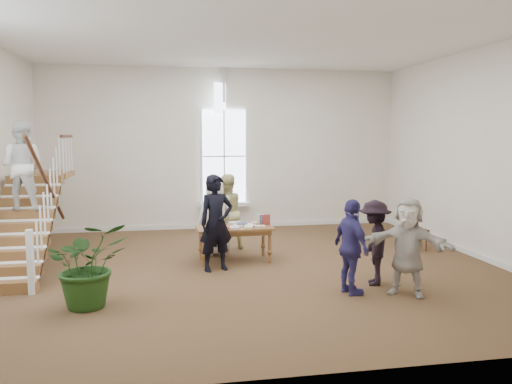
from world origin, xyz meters
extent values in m
plane|color=#49341C|center=(0.00, 0.00, 0.00)|extent=(10.00, 10.00, 0.00)
plane|color=white|center=(0.00, 4.50, 2.25)|extent=(10.00, 0.00, 10.00)
plane|color=white|center=(0.00, -4.50, 2.25)|extent=(10.00, 0.00, 10.00)
plane|color=white|center=(5.00, 0.00, 2.25)|extent=(0.00, 9.00, 9.00)
plane|color=white|center=(0.00, 0.00, 4.50)|extent=(10.00, 10.00, 0.00)
cube|color=white|center=(0.00, 4.32, 0.70)|extent=(1.45, 0.28, 0.10)
plane|color=white|center=(0.00, 4.44, 2.05)|extent=(2.60, 0.00, 2.60)
plane|color=white|center=(0.00, 4.44, 3.65)|extent=(0.60, 0.60, 0.85)
cube|color=white|center=(0.00, 4.47, 0.06)|extent=(10.00, 0.04, 0.12)
imported|color=pink|center=(0.00, 4.29, 0.90)|extent=(0.17, 0.17, 0.30)
cube|color=brown|center=(-4.35, -0.80, 0.10)|extent=(1.10, 0.30, 0.20)
cube|color=brown|center=(-4.35, -0.50, 0.30)|extent=(1.10, 0.30, 0.20)
cube|color=brown|center=(-4.35, -0.20, 0.50)|extent=(1.10, 0.30, 0.20)
cube|color=brown|center=(-4.35, 0.10, 0.70)|extent=(1.10, 0.30, 0.20)
cube|color=brown|center=(-4.35, 0.40, 0.90)|extent=(1.10, 0.30, 0.20)
cube|color=brown|center=(-4.35, 0.70, 1.10)|extent=(1.10, 0.30, 0.20)
cube|color=brown|center=(-4.35, 1.00, 1.30)|extent=(1.10, 0.30, 0.20)
cube|color=brown|center=(-4.35, 1.30, 1.50)|extent=(1.10, 0.30, 0.20)
cube|color=brown|center=(-4.35, 1.60, 1.70)|extent=(1.10, 0.30, 0.20)
cube|color=brown|center=(-4.35, 2.50, 1.74)|extent=(1.10, 1.20, 0.12)
cube|color=white|center=(-3.86, -0.95, 0.55)|extent=(0.10, 0.10, 1.10)
cylinder|color=#3E1F10|center=(-3.85, 0.40, 1.75)|extent=(0.07, 2.74, 1.86)
imported|color=silver|center=(-4.35, 0.70, 2.06)|extent=(0.94, 0.79, 1.72)
cube|color=brown|center=(-0.22, 0.65, 0.71)|extent=(1.60, 0.85, 0.05)
cube|color=brown|center=(-0.22, 0.65, 0.64)|extent=(1.48, 0.72, 0.10)
cylinder|color=brown|center=(-0.90, 0.33, 0.34)|extent=(0.07, 0.07, 0.69)
cylinder|color=brown|center=(0.47, 0.39, 0.34)|extent=(0.07, 0.07, 0.69)
cylinder|color=brown|center=(-0.92, 0.92, 0.34)|extent=(0.07, 0.07, 0.69)
cylinder|color=brown|center=(0.45, 0.97, 0.34)|extent=(0.07, 0.07, 0.69)
cube|color=silver|center=(0.10, 0.65, 0.76)|extent=(0.25, 0.29, 0.04)
cube|color=beige|center=(-0.72, 0.83, 0.76)|extent=(0.22, 0.27, 0.04)
cube|color=tan|center=(0.27, 0.86, 0.76)|extent=(0.25, 0.28, 0.04)
cube|color=silver|center=(-0.17, 0.91, 0.76)|extent=(0.29, 0.28, 0.06)
cube|color=#4C5972|center=(-0.54, 0.67, 0.75)|extent=(0.22, 0.27, 0.02)
cube|color=maroon|center=(-0.34, 0.50, 0.75)|extent=(0.26, 0.29, 0.02)
cube|color=white|center=(-0.26, 0.42, 0.76)|extent=(0.22, 0.26, 0.04)
cube|color=#BFB299|center=(-0.59, 0.65, 0.75)|extent=(0.23, 0.26, 0.03)
cube|color=silver|center=(0.05, 0.51, 0.75)|extent=(0.23, 0.32, 0.03)
cube|color=beige|center=(-0.70, 0.37, 0.76)|extent=(0.19, 0.26, 0.05)
cube|color=tan|center=(-0.52, 0.61, 0.75)|extent=(0.16, 0.20, 0.03)
cube|color=silver|center=(-0.72, 0.89, 0.77)|extent=(0.21, 0.27, 0.06)
cube|color=#4C5972|center=(-0.04, 0.77, 0.77)|extent=(0.25, 0.24, 0.06)
cube|color=maroon|center=(0.07, 0.61, 0.75)|extent=(0.23, 0.26, 0.03)
cube|color=white|center=(-0.12, 0.74, 0.75)|extent=(0.24, 0.27, 0.03)
cube|color=#BFB299|center=(0.29, 0.44, 0.76)|extent=(0.22, 0.19, 0.04)
imported|color=black|center=(-0.67, 0.00, 0.95)|extent=(0.79, 0.64, 1.89)
imported|color=silver|center=(-0.57, 1.25, 0.83)|extent=(0.88, 0.65, 1.66)
imported|color=#C8C17D|center=(-0.27, 1.75, 0.88)|extent=(1.04, 0.94, 1.76)
imported|color=navy|center=(1.40, -1.86, 0.80)|extent=(0.56, 1.00, 1.60)
imported|color=black|center=(2.00, -1.41, 0.76)|extent=(0.84, 1.10, 1.51)
imported|color=beige|center=(2.30, -2.06, 0.82)|extent=(1.51, 1.29, 1.64)
imported|color=#1B3C13|center=(-2.82, -1.73, 0.67)|extent=(1.48, 1.38, 1.34)
cube|color=#3E1F10|center=(4.00, 0.89, 0.47)|extent=(0.51, 0.51, 0.05)
cube|color=#3E1F10|center=(3.97, 1.08, 0.76)|extent=(0.44, 0.11, 0.53)
cylinder|color=#3E1F10|center=(3.85, 0.68, 0.23)|extent=(0.04, 0.04, 0.46)
cylinder|color=#3E1F10|center=(4.21, 0.74, 0.23)|extent=(0.04, 0.04, 0.46)
cylinder|color=#3E1F10|center=(3.79, 1.03, 0.23)|extent=(0.04, 0.04, 0.46)
cylinder|color=#3E1F10|center=(4.15, 1.09, 0.23)|extent=(0.04, 0.04, 0.46)
camera|label=1|loc=(-1.59, -9.57, 2.66)|focal=35.00mm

